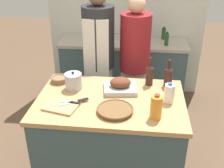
{
  "coord_description": "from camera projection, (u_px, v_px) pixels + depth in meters",
  "views": [
    {
      "loc": [
        0.25,
        -2.09,
        2.13
      ],
      "look_at": [
        0.0,
        0.13,
        0.97
      ],
      "focal_mm": 45.0,
      "sensor_mm": 36.0,
      "label": 1
    }
  ],
  "objects": [
    {
      "name": "back_wall",
      "position": [
        126.0,
        7.0,
        3.93
      ],
      "size": [
        2.21,
        0.1,
        2.55
      ],
      "color": "silver",
      "rests_on": "ground_plane"
    },
    {
      "name": "stand_mixer",
      "position": [
        135.0,
        29.0,
        3.78
      ],
      "size": [
        0.18,
        0.14,
        0.33
      ],
      "color": "#333842",
      "rests_on": "back_counter"
    },
    {
      "name": "wine_bottle_dark",
      "position": [
        150.0,
        74.0,
        2.63
      ],
      "size": [
        0.07,
        0.07,
        0.28
      ],
      "color": "#381E19",
      "rests_on": "kitchen_island"
    },
    {
      "name": "knife_chef",
      "position": [
        75.0,
        102.0,
        2.36
      ],
      "size": [
        0.23,
        0.16,
        0.01
      ],
      "color": "#B7B7BC",
      "rests_on": "cutting_board"
    },
    {
      "name": "wine_glass_left",
      "position": [
        77.0,
        73.0,
        2.69
      ],
      "size": [
        0.07,
        0.07,
        0.13
      ],
      "color": "silver",
      "rests_on": "kitchen_island"
    },
    {
      "name": "roasting_pan",
      "position": [
        120.0,
        86.0,
        2.56
      ],
      "size": [
        0.33,
        0.29,
        0.13
      ],
      "color": "#BCBCC1",
      "rests_on": "kitchen_island"
    },
    {
      "name": "juice_jug",
      "position": [
        156.0,
        107.0,
        2.15
      ],
      "size": [
        0.09,
        0.09,
        0.21
      ],
      "color": "orange",
      "rests_on": "kitchen_island"
    },
    {
      "name": "milk_jug",
      "position": [
        169.0,
        93.0,
        2.36
      ],
      "size": [
        0.09,
        0.09,
        0.18
      ],
      "color": "white",
      "rests_on": "kitchen_island"
    },
    {
      "name": "wicker_basket",
      "position": [
        115.0,
        110.0,
        2.25
      ],
      "size": [
        0.3,
        0.3,
        0.04
      ],
      "color": "brown",
      "rests_on": "kitchen_island"
    },
    {
      "name": "person_cook_aproned",
      "position": [
        99.0,
        56.0,
        3.18
      ],
      "size": [
        0.35,
        0.35,
        1.7
      ],
      "rotation": [
        0.0,
        0.0,
        -0.02
      ],
      "color": "beige",
      "rests_on": "ground_plane"
    },
    {
      "name": "cutting_board",
      "position": [
        61.0,
        106.0,
        2.32
      ],
      "size": [
        0.31,
        0.26,
        0.02
      ],
      "color": "tan",
      "rests_on": "kitchen_island"
    },
    {
      "name": "condiment_bottle_short",
      "position": [
        167.0,
        39.0,
        3.58
      ],
      "size": [
        0.05,
        0.05,
        0.18
      ],
      "color": "#234C28",
      "rests_on": "back_counter"
    },
    {
      "name": "person_cook_guest",
      "position": [
        135.0,
        60.0,
        3.2
      ],
      "size": [
        0.34,
        0.34,
        1.61
      ],
      "rotation": [
        0.0,
        0.0,
        -0.12
      ],
      "color": "beige",
      "rests_on": "ground_plane"
    },
    {
      "name": "condiment_bottle_tall",
      "position": [
        164.0,
        34.0,
        3.81
      ],
      "size": [
        0.05,
        0.05,
        0.17
      ],
      "color": "#234C28",
      "rests_on": "back_counter"
    },
    {
      "name": "knife_paring",
      "position": [
        71.0,
        102.0,
        2.35
      ],
      "size": [
        0.17,
        0.05,
        0.01
      ],
      "color": "#B7B7BC",
      "rests_on": "cutting_board"
    },
    {
      "name": "kitchen_island",
      "position": [
        110.0,
        139.0,
        2.65
      ],
      "size": [
        1.29,
        0.86,
        0.89
      ],
      "color": "#3D565B",
      "rests_on": "ground_plane"
    },
    {
      "name": "stock_pot",
      "position": [
        73.0,
        81.0,
        2.58
      ],
      "size": [
        0.16,
        0.16,
        0.17
      ],
      "color": "#B7B7BC",
      "rests_on": "kitchen_island"
    },
    {
      "name": "wine_bottle_green",
      "position": [
        168.0,
        76.0,
        2.62
      ],
      "size": [
        0.08,
        0.08,
        0.26
      ],
      "color": "#381E19",
      "rests_on": "kitchen_island"
    },
    {
      "name": "back_counter",
      "position": [
        123.0,
        71.0,
        4.0
      ],
      "size": [
        1.71,
        0.6,
        0.9
      ],
      "color": "#3D565B",
      "rests_on": "ground_plane"
    },
    {
      "name": "mixing_bowl",
      "position": [
        59.0,
        79.0,
        2.72
      ],
      "size": [
        0.16,
        0.16,
        0.06
      ],
      "color": "#846647",
      "rests_on": "kitchen_island"
    }
  ]
}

